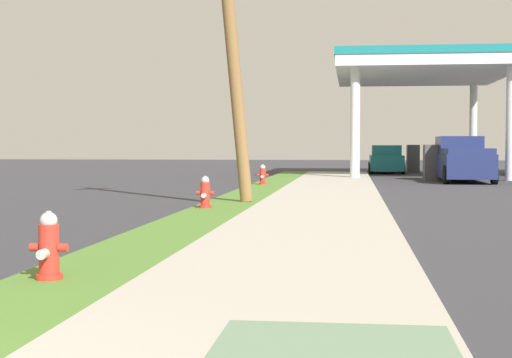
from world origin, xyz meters
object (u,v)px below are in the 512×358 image
Objects in this scene: fire_hydrant_third at (263,176)px; truck_navy_at_forecourt at (462,161)px; utility_pole_midground at (230,29)px; fire_hydrant_nearest at (49,250)px; car_teal_by_near_pump at (386,160)px; fire_hydrant_second at (205,194)px.

fire_hydrant_third is 0.14× the size of truck_navy_at_forecourt.
utility_pole_midground reaches higher than truck_navy_at_forecourt.
car_teal_by_near_pump reaches higher than fire_hydrant_nearest.
car_teal_by_near_pump is (5.32, 26.75, 0.28)m from fire_hydrant_second.
fire_hydrant_second is 0.09× the size of utility_pole_midground.
truck_navy_at_forecourt is (8.00, 5.78, 0.47)m from fire_hydrant_third.
fire_hydrant_nearest is 0.09× the size of utility_pole_midground.
fire_hydrant_third is 0.09× the size of utility_pole_midground.
car_teal_by_near_pump reaches higher than fire_hydrant_third.
car_teal_by_near_pump reaches higher than fire_hydrant_second.
fire_hydrant_nearest is 1.00× the size of fire_hydrant_second.
truck_navy_at_forecourt is at bearing 73.11° from fire_hydrant_nearest.
truck_navy_at_forecourt reaches higher than car_teal_by_near_pump.
utility_pole_midground reaches higher than fire_hydrant_nearest.
fire_hydrant_third is at bearing 91.46° from utility_pole_midground.
utility_pole_midground is at bearing 78.24° from fire_hydrant_second.
fire_hydrant_second and fire_hydrant_third have the same top height.
truck_navy_at_forecourt is at bearing 62.57° from utility_pole_midground.
utility_pole_midground reaches higher than fire_hydrant_second.
fire_hydrant_third is 10.05m from utility_pole_midground.
utility_pole_midground is at bearing -101.21° from car_teal_by_near_pump.
car_teal_by_near_pump is at bearing 71.87° from fire_hydrant_third.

